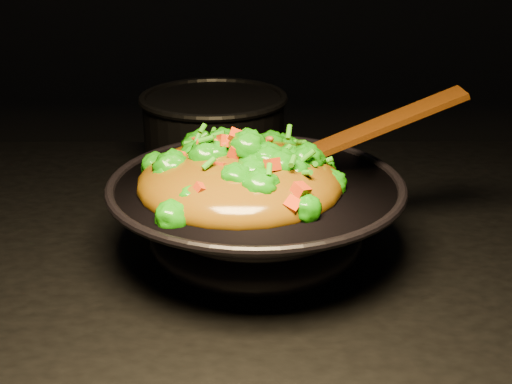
{
  "coord_description": "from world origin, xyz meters",
  "views": [
    {
      "loc": [
        0.04,
        -0.88,
        1.35
      ],
      "look_at": [
        0.04,
        -0.02,
        0.99
      ],
      "focal_mm": 50.0,
      "sensor_mm": 36.0,
      "label": 1
    }
  ],
  "objects": [
    {
      "name": "wok",
      "position": [
        0.04,
        -0.03,
        0.95
      ],
      "size": [
        0.46,
        0.46,
        0.1
      ],
      "primitive_type": null,
      "rotation": [
        0.0,
        0.0,
        -0.28
      ],
      "color": "black",
      "rests_on": "stovetop"
    },
    {
      "name": "stir_fry",
      "position": [
        0.02,
        -0.03,
        1.05
      ],
      "size": [
        0.34,
        0.34,
        0.09
      ],
      "primitive_type": null,
      "rotation": [
        0.0,
        0.0,
        0.36
      ],
      "color": "#197808",
      "rests_on": "wok"
    },
    {
      "name": "spatula",
      "position": [
        0.17,
        0.02,
        1.06
      ],
      "size": [
        0.28,
        0.06,
        0.12
      ],
      "primitive_type": "cube",
      "rotation": [
        0.0,
        -0.38,
        0.06
      ],
      "color": "#3A1403",
      "rests_on": "wok"
    },
    {
      "name": "back_pot",
      "position": [
        -0.03,
        0.29,
        0.97
      ],
      "size": [
        0.3,
        0.3,
        0.14
      ],
      "primitive_type": "cylinder",
      "rotation": [
        0.0,
        0.0,
        0.29
      ],
      "color": "black",
      "rests_on": "stovetop"
    }
  ]
}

